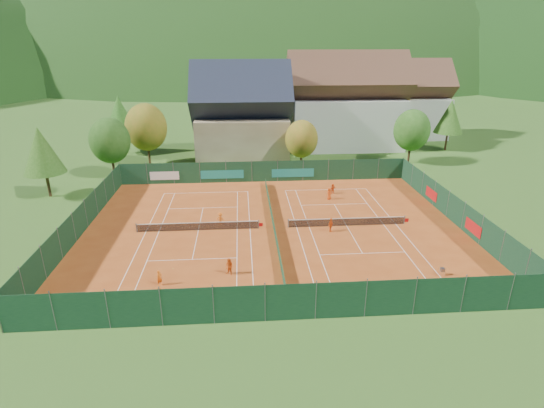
{
  "coord_description": "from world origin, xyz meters",
  "views": [
    {
      "loc": [
        -3.19,
        -41.37,
        18.98
      ],
      "look_at": [
        0.0,
        2.0,
        2.0
      ],
      "focal_mm": 28.0,
      "sensor_mm": 36.0,
      "label": 1
    }
  ],
  "objects": [
    {
      "name": "ball_hopper",
      "position": [
        13.69,
        -10.82,
        0.56
      ],
      "size": [
        0.34,
        0.34,
        0.8
      ],
      "color": "slate",
      "rests_on": "ground"
    },
    {
      "name": "mountain_backdrop",
      "position": [
        28.54,
        233.48,
        -39.64
      ],
      "size": [
        820.0,
        530.0,
        242.0
      ],
      "color": "black",
      "rests_on": "ground"
    },
    {
      "name": "tennis_net_right",
      "position": [
        8.15,
        0.0,
        0.51
      ],
      "size": [
        13.3,
        0.1,
        1.02
      ],
      "color": "#59595B",
      "rests_on": "ground"
    },
    {
      "name": "hotel_block_a",
      "position": [
        16.0,
        36.0,
        7.38
      ],
      "size": [
        21.6,
        11.0,
        17.25
      ],
      "color": "silver",
      "rests_on": "ground"
    },
    {
      "name": "loose_ball_3",
      "position": [
        -3.57,
        9.85,
        0.03
      ],
      "size": [
        0.07,
        0.07,
        0.07
      ],
      "primitive_type": "sphere",
      "color": "#CCD833",
      "rests_on": "ground"
    },
    {
      "name": "player_left_near",
      "position": [
        -10.2,
        -10.6,
        0.68
      ],
      "size": [
        0.59,
        0.57,
        1.36
      ],
      "primitive_type": "imported",
      "rotation": [
        0.0,
        0.0,
        0.7
      ],
      "color": "orange",
      "rests_on": "ground"
    },
    {
      "name": "court_markings_right",
      "position": [
        8.0,
        0.0,
        0.01
      ],
      "size": [
        11.03,
        23.83,
        0.0
      ],
      "color": "white",
      "rests_on": "ground"
    },
    {
      "name": "tree_east_mid",
      "position": [
        34.0,
        32.0,
        6.06
      ],
      "size": [
        5.04,
        5.04,
        9.0
      ],
      "color": "#4A2D1A",
      "rests_on": "ground"
    },
    {
      "name": "tree_west_side",
      "position": [
        -28.0,
        12.0,
        6.06
      ],
      "size": [
        5.04,
        5.04,
        9.0
      ],
      "color": "#4B301A",
      "rests_on": "ground"
    },
    {
      "name": "chalet",
      "position": [
        -3.0,
        30.0,
        6.62
      ],
      "size": [
        16.2,
        12.0,
        16.0
      ],
      "color": "tan",
      "rests_on": "ground"
    },
    {
      "name": "tree_west_mid",
      "position": [
        -18.0,
        26.0,
        6.07
      ],
      "size": [
        6.44,
        6.44,
        9.78
      ],
      "color": "#402D17",
      "rests_on": "ground"
    },
    {
      "name": "loose_ball_0",
      "position": [
        -9.52,
        -8.03,
        0.03
      ],
      "size": [
        0.07,
        0.07,
        0.07
      ],
      "primitive_type": "sphere",
      "color": "#CCD833",
      "rests_on": "ground"
    },
    {
      "name": "court_markings_left",
      "position": [
        -8.0,
        0.0,
        0.01
      ],
      "size": [
        11.03,
        23.83,
        0.0
      ],
      "color": "white",
      "rests_on": "ground"
    },
    {
      "name": "fence_west",
      "position": [
        -20.0,
        0.0,
        1.5
      ],
      "size": [
        0.04,
        32.0,
        3.0
      ],
      "color": "#12321B",
      "rests_on": "ground"
    },
    {
      "name": "fence_north",
      "position": [
        -0.46,
        15.99,
        1.47
      ],
      "size": [
        40.0,
        0.1,
        3.0
      ],
      "color": "#163C23",
      "rests_on": "ground"
    },
    {
      "name": "player_left_mid",
      "position": [
        -4.51,
        -9.35,
        0.78
      ],
      "size": [
        0.96,
        0.92,
        1.56
      ],
      "primitive_type": "imported",
      "rotation": [
        0.0,
        0.0,
        -0.62
      ],
      "color": "#D14F12",
      "rests_on": "ground"
    },
    {
      "name": "ground",
      "position": [
        0.0,
        0.0,
        -0.02
      ],
      "size": [
        600.0,
        600.0,
        0.0
      ],
      "primitive_type": "plane",
      "color": "#2D551A",
      "rests_on": "ground"
    },
    {
      "name": "loose_ball_1",
      "position": [
        7.71,
        -12.18,
        0.03
      ],
      "size": [
        0.07,
        0.07,
        0.07
      ],
      "primitive_type": "sphere",
      "color": "#CCD833",
      "rests_on": "ground"
    },
    {
      "name": "tennis_net_left",
      "position": [
        -7.85,
        0.0,
        0.51
      ],
      "size": [
        13.3,
        0.1,
        1.02
      ],
      "color": "#59595B",
      "rests_on": "ground"
    },
    {
      "name": "hotel_block_b",
      "position": [
        30.0,
        44.0,
        6.62
      ],
      "size": [
        17.28,
        10.0,
        15.5
      ],
      "color": "silver",
      "rests_on": "ground"
    },
    {
      "name": "tree_west_front",
      "position": [
        -22.0,
        20.0,
        5.39
      ],
      "size": [
        5.72,
        5.72,
        8.69
      ],
      "color": "#442818",
      "rests_on": "ground"
    },
    {
      "name": "clay_pad",
      "position": [
        0.0,
        0.0,
        0.01
      ],
      "size": [
        40.0,
        32.0,
        0.01
      ],
      "primitive_type": "cube",
      "color": "#A14417",
      "rests_on": "ground"
    },
    {
      "name": "loose_ball_2",
      "position": [
        -0.08,
        2.81,
        0.03
      ],
      "size": [
        0.07,
        0.07,
        0.07
      ],
      "primitive_type": "sphere",
      "color": "#CCD833",
      "rests_on": "ground"
    },
    {
      "name": "player_right_near",
      "position": [
        5.93,
        -1.35,
        0.76
      ],
      "size": [
        0.86,
        0.93,
        1.53
      ],
      "primitive_type": "imported",
      "rotation": [
        0.0,
        0.0,
        0.88
      ],
      "color": "#D85113",
      "rests_on": "ground"
    },
    {
      "name": "tree_east_front",
      "position": [
        24.0,
        24.0,
        5.39
      ],
      "size": [
        5.72,
        5.72,
        8.69
      ],
      "color": "#402816",
      "rests_on": "ground"
    },
    {
      "name": "court_divider",
      "position": [
        0.0,
        0.0,
        0.5
      ],
      "size": [
        0.03,
        28.8,
        1.0
      ],
      "color": "#143820",
      "rests_on": "ground"
    },
    {
      "name": "fence_east",
      "position": [
        20.0,
        0.05,
        1.48
      ],
      "size": [
        0.09,
        32.0,
        3.0
      ],
      "color": "#12321D",
      "rests_on": "ground"
    },
    {
      "name": "player_right_far_a",
      "position": [
        7.7,
        8.24,
        0.77
      ],
      "size": [
        0.89,
        0.77,
        1.53
      ],
      "primitive_type": "imported",
      "rotation": [
        0.0,
        0.0,
        3.61
      ],
      "color": "#DB4E13",
      "rests_on": "ground"
    },
    {
      "name": "tree_west_back",
      "position": [
        -24.0,
        34.0,
        6.74
      ],
      "size": [
        5.6,
        5.6,
        10.0
      ],
      "color": "#412717",
      "rests_on": "ground"
    },
    {
      "name": "tree_center",
      "position": [
        6.0,
        22.0,
        4.72
      ],
      "size": [
        5.01,
        5.01,
        7.6
      ],
      "color": "#4D321B",
      "rests_on": "ground"
    },
    {
      "name": "player_left_far",
      "position": [
        -5.68,
        1.19,
        0.74
      ],
      "size": [
        1.07,
        0.81,
        1.47
      ],
      "primitive_type": "imported",
      "rotation": [
        0.0,
        0.0,
        2.83
      ],
      "color": "orange",
      "rests_on": "ground"
    },
    {
      "name": "player_right_far_b",
      "position": [
        8.58,
        10.3,
        0.69
      ],
      "size": [
        1.29,
        1.02,
        1.37
      ],
      "primitive_type": "imported",
      "rotation": [
        0.0,
        0.0,
        3.7
      ],
      "color": "#E64D14",
      "rests_on": "ground"
    },
    {
      "name": "fence_south",
      "position": [
        0.0,
        -16.0,
        1.5
      ],
      "size": [
        40.0,
        0.04,
        3.0
      ],
      "color": "#13361F",
      "rests_on": "ground"
    },
    {
      "name": "tree_east_back",
      "position": [
        26.0,
        40.0,
        6.74
      ],
      "size": [
        7.15,
        7.15,
        10.86
      ],
      "color": "#482A1A",
      "rests_on": "ground"
    }
  ]
}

